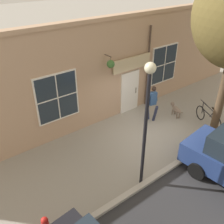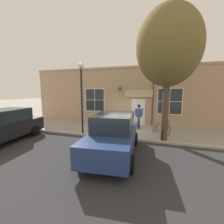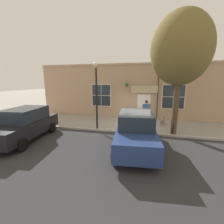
# 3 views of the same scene
# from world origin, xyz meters

# --- Properties ---
(ground_plane) EXTENTS (90.00, 90.00, 0.00)m
(ground_plane) POSITION_xyz_m (0.00, 0.00, 0.00)
(ground_plane) COLOR gray
(storefront_facade) EXTENTS (0.95, 18.00, 4.72)m
(storefront_facade) POSITION_xyz_m (-2.34, 0.01, 2.36)
(storefront_facade) COLOR tan
(storefront_facade) RESTS_ON ground_plane
(pedestrian_walking) EXTENTS (0.72, 0.60, 1.78)m
(pedestrian_walking) POSITION_xyz_m (-0.82, 0.92, 1.08)
(pedestrian_walking) COLOR #282D47
(pedestrian_walking) RESTS_ON ground_plane
(dog_on_leash) EXTENTS (1.05, 0.46, 0.61)m
(dog_on_leash) POSITION_xyz_m (-0.35, 2.15, 0.39)
(dog_on_leash) COLOR #7F6B5B
(dog_on_leash) RESTS_ON ground_plane
(leaning_bicycle) EXTENTS (1.67, 0.57, 1.01)m
(leaning_bicycle) POSITION_xyz_m (1.05, 2.76, 0.38)
(leaning_bicycle) COLOR black
(leaning_bicycle) RESTS_ON ground_plane
(street_lamp) EXTENTS (0.32, 0.32, 4.35)m
(street_lamp) POSITION_xyz_m (1.83, -2.21, 2.88)
(street_lamp) COLOR black
(street_lamp) RESTS_ON ground_plane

